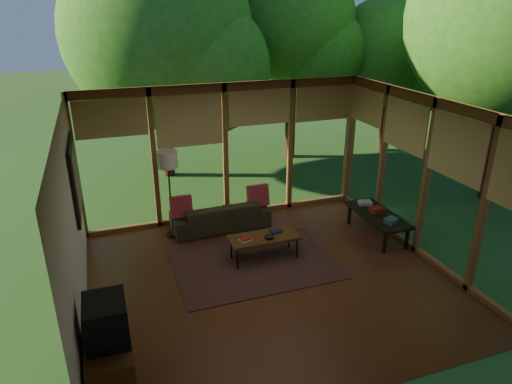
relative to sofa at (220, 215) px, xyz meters
name	(u,v)px	position (x,y,z in m)	size (l,w,h in m)	color
floor	(270,279)	(0.27, -2.00, -0.27)	(5.50, 5.50, 0.00)	#5E2F18
ceiling	(273,110)	(0.27, -2.00, 2.43)	(5.50, 5.50, 0.00)	silver
wall_left	(73,229)	(-2.48, -2.00, 1.08)	(0.04, 5.00, 2.70)	silver
wall_front	(362,295)	(0.27, -4.50, 1.08)	(5.50, 0.04, 2.70)	silver
window_wall_back	(225,153)	(0.27, 0.50, 1.08)	(5.50, 0.12, 2.70)	brown
window_wall_right	(426,179)	(3.02, -2.00, 1.08)	(0.12, 5.00, 2.70)	brown
exterior_lawn	(397,124)	(8.27, 6.00, -0.28)	(40.00, 40.00, 0.00)	#2C5A21
tree_nw	(158,33)	(-0.45, 3.42, 3.15)	(4.38, 4.38, 5.62)	#3A1F15
tree_ne	(292,20)	(3.06, 3.86, 3.41)	(3.23, 3.23, 5.31)	#3A1F15
tree_far	(386,53)	(5.73, 3.41, 2.53)	(2.99, 2.99, 4.31)	#3A1F15
rug	(255,263)	(0.19, -1.48, -0.26)	(2.66, 1.88, 0.01)	brown
sofa	(220,215)	(0.00, 0.00, 0.00)	(1.85, 0.72, 0.54)	#322C19
pillow_left	(181,207)	(-0.75, -0.05, 0.31)	(0.40, 0.13, 0.40)	maroon
pillow_right	(258,196)	(0.75, -0.05, 0.32)	(0.42, 0.14, 0.42)	maroon
ct_book_lower	(245,240)	(0.05, -1.41, 0.17)	(0.19, 0.15, 0.03)	#BBB7AA
ct_book_upper	(245,238)	(0.05, -1.41, 0.20)	(0.17, 0.13, 0.03)	maroon
ct_book_side	(276,231)	(0.65, -1.28, 0.17)	(0.19, 0.15, 0.03)	#161E33
ct_bowl	(269,236)	(0.45, -1.46, 0.19)	(0.16, 0.16, 0.07)	black
media_cabinet	(110,361)	(-2.20, -3.39, 0.03)	(0.50, 1.00, 0.60)	#593518
television	(106,321)	(-2.18, -3.39, 0.58)	(0.45, 0.55, 0.50)	black
console_book_a	(391,220)	(2.67, -1.68, 0.23)	(0.24, 0.17, 0.09)	#335A4E
console_book_b	(377,210)	(2.67, -1.23, 0.24)	(0.23, 0.17, 0.10)	maroon
console_book_c	(365,203)	(2.67, -0.83, 0.22)	(0.24, 0.18, 0.07)	#BBB7AA
floor_lamp	(168,164)	(-0.93, 0.00, 1.14)	(0.36, 0.36, 1.65)	black
coffee_table	(264,238)	(0.40, -1.36, 0.12)	(1.20, 0.50, 0.43)	#593518
side_console	(378,216)	(2.67, -1.28, 0.14)	(0.60, 1.40, 0.46)	black
wall_painting	(75,178)	(-2.44, -0.60, 1.28)	(0.06, 1.35, 1.15)	black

